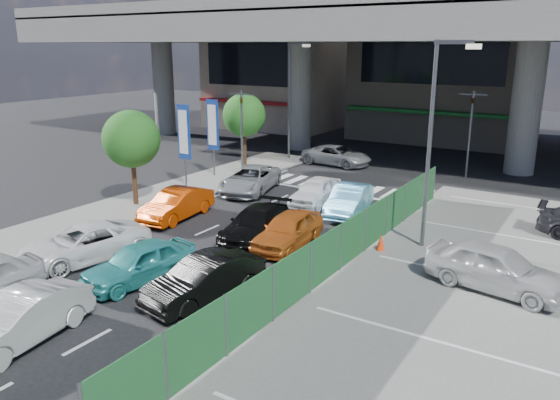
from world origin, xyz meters
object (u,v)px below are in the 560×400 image
Objects in this scene: hatch_white_back_mid at (20,320)px; sedan_white_mid_left at (84,243)px; signboard_far at (213,127)px; parked_sedan_white at (496,267)px; street_lamp_left at (291,91)px; tree_far at (244,115)px; taxi_orange_left at (177,204)px; traffic_light_right at (472,113)px; traffic_light_left at (241,112)px; sedan_black_mid at (255,224)px; sedan_white_front_mid at (316,191)px; taxi_orange_right at (288,230)px; crossing_wagon_silver at (337,155)px; traffic_cone at (381,242)px; signboard_near at (184,134)px; hatch_black_mid_right at (205,279)px; kei_truck_front_right at (349,200)px; taxi_teal_mid at (140,263)px; street_lamp_right at (435,129)px; tree_near at (131,139)px; wagon_silver_front_left at (250,179)px.

hatch_white_back_mid is 0.87× the size of sedan_white_mid_left.
signboard_far is 1.04× the size of parked_sedan_white.
tree_far is (-1.47, -3.50, -1.38)m from street_lamp_left.
taxi_orange_left is 14.15m from parked_sedan_white.
traffic_light_right is 0.65× the size of street_lamp_left.
traffic_light_left is 11.71m from sedan_black_mid.
sedan_white_front_mid is (-0.36, 5.94, 0.02)m from sedan_black_mid.
traffic_light_right reaches higher than taxi_orange_left.
taxi_orange_right reaches higher than crossing_wagon_silver.
hatch_white_back_mid is at bearing -69.75° from tree_far.
hatch_white_back_mid is 6.55× the size of traffic_cone.
hatch_black_mid_right is (9.85, -10.25, -2.37)m from signboard_near.
traffic_light_left reaches higher than sedan_white_mid_left.
kei_truck_front_right is (0.21, 5.28, 0.00)m from taxi_orange_right.
crossing_wagon_silver is (-5.23, 14.94, -0.04)m from taxi_orange_right.
traffic_light_right is at bearing 92.94° from hatch_black_mid_right.
signboard_far is at bearing 130.25° from taxi_teal_mid.
street_lamp_right is at bearing -18.68° from signboard_far.
hatch_black_mid_right reaches higher than sedan_white_mid_left.
tree_near is 1.19× the size of taxi_teal_mid.
taxi_teal_mid is (-5.60, -21.37, -3.25)m from traffic_light_right.
kei_truck_front_right reaches higher than crossing_wagon_silver.
tree_far is 1.15× the size of hatch_black_mid_right.
kei_truck_front_right reaches higher than sedan_white_mid_left.
taxi_teal_mid is 0.82× the size of wagon_silver_front_left.
taxi_teal_mid is at bearing 128.13° from parked_sedan_white.
tree_near is 1.07× the size of parked_sedan_white.
taxi_teal_mid is at bearing -73.01° from street_lamp_left.
kei_truck_front_right is (8.82, -3.52, -3.25)m from traffic_light_left.
sedan_black_mid is at bearing -5.69° from tree_near.
kei_truck_front_right is at bearing -30.02° from tree_far.
hatch_white_back_mid is at bearing -103.22° from sedan_black_mid.
street_lamp_left is at bearing 117.95° from taxi_teal_mid.
wagon_silver_front_left is 6.44m from kei_truck_front_right.
sedan_white_mid_left is 11.30m from traffic_cone.
hatch_white_back_mid is at bearing -109.49° from kei_truck_front_right.
street_lamp_right reaches higher than tree_far.
hatch_white_back_mid is at bearing -76.38° from taxi_teal_mid.
sedan_black_mid is at bearing 119.07° from hatch_black_mid_right.
tree_far reaches higher than signboard_near.
street_lamp_left reaches higher than tree_far.
hatch_black_mid_right is 10.73m from kei_truck_front_right.
hatch_white_back_mid is at bearing -106.68° from taxi_orange_right.
traffic_light_right reaches higher than crossing_wagon_silver.
street_lamp_left reaches higher than wagon_silver_front_left.
wagon_silver_front_left is (2.44, -2.64, -3.25)m from traffic_light_left.
sedan_white_mid_left is at bearing -142.17° from street_lamp_right.
sedan_white_front_mid reaches higher than crossing_wagon_silver.
street_lamp_right is at bearing 14.38° from sedan_black_mid.
sedan_black_mid is (4.67, -0.35, -0.04)m from taxi_orange_left.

